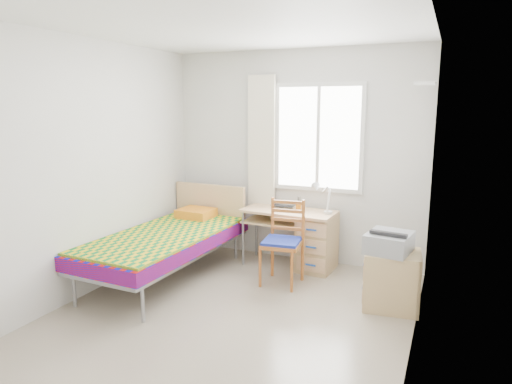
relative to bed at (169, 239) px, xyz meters
The scene contains 17 objects.
floor 1.28m from the bed, 26.29° to the right, with size 3.50×3.50×0.00m, color #BCAD93.
ceiling 2.46m from the bed, 26.29° to the right, with size 3.50×3.50×0.00m, color white.
wall_back 1.83m from the bed, 48.76° to the left, with size 3.20×3.20×0.00m, color silver.
wall_left 1.13m from the bed, 135.03° to the right, with size 3.50×3.50×0.00m, color silver.
wall_right 2.85m from the bed, 11.20° to the right, with size 3.50×3.50×0.00m, color silver.
window 2.13m from the bed, 41.16° to the left, with size 1.10×0.04×1.30m.
curtain 1.66m from the bed, 60.53° to the left, with size 0.35×0.05×1.70m, color white.
floating_shelf 3.20m from the bed, 18.79° to the left, with size 0.20×0.32×0.03m, color white.
bed is the anchor object (origin of this frame).
desk 1.67m from the bed, 33.02° to the left, with size 1.14×0.57×0.69m.
chair 1.30m from the bed, 16.80° to the left, with size 0.44×0.44×0.93m.
cabinet 2.43m from the bed, ahead, with size 0.57×0.51×0.56m.
printer 2.39m from the bed, ahead, with size 0.45×0.50×0.19m.
laptop 1.42m from the bed, 45.34° to the left, with size 0.29×0.19×0.02m, color black.
pen_cup 1.60m from the bed, 40.59° to the left, with size 0.07×0.07×0.09m, color orange.
task_lamp 1.79m from the bed, 27.76° to the left, with size 0.22×0.32×0.39m.
book 1.30m from the bed, 45.73° to the left, with size 0.16×0.22×0.02m, color gray.
Camera 1 is at (1.80, -3.62, 1.93)m, focal length 32.00 mm.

